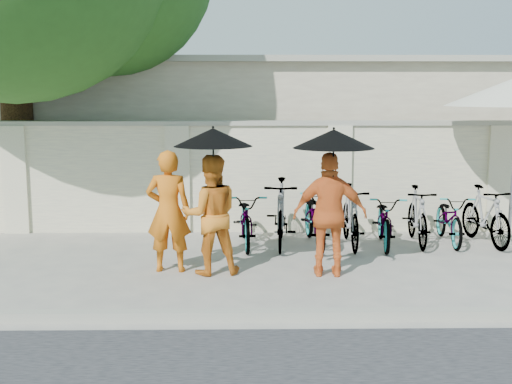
{
  "coord_description": "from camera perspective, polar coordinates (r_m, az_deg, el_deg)",
  "views": [
    {
      "loc": [
        0.27,
        -8.76,
        2.58
      ],
      "look_at": [
        0.42,
        0.87,
        1.1
      ],
      "focal_mm": 45.0,
      "sensor_mm": 36.0,
      "label": 1
    }
  ],
  "objects": [
    {
      "name": "monk_right",
      "position": [
        9.13,
        6.6,
        -2.02
      ],
      "size": [
        1.07,
        0.51,
        1.77
      ],
      "primitive_type": "imported",
      "rotation": [
        0.0,
        0.0,
        3.07
      ],
      "color": "orange",
      "rests_on": "ground"
    },
    {
      "name": "compound_wall",
      "position": [
        12.08,
        2.58,
        1.22
      ],
      "size": [
        20.0,
        0.3,
        2.0
      ],
      "primitive_type": "cube",
      "color": "#F1EABA",
      "rests_on": "ground"
    },
    {
      "name": "building_behind",
      "position": [
        15.88,
        5.4,
        5.16
      ],
      "size": [
        14.0,
        6.0,
        3.2
      ],
      "primitive_type": "cube",
      "color": "beige",
      "rests_on": "ground"
    },
    {
      "name": "bike_0",
      "position": [
        10.91,
        -0.85,
        -2.43
      ],
      "size": [
        0.71,
        1.81,
        0.94
      ],
      "primitive_type": "imported",
      "rotation": [
        0.0,
        0.0,
        0.05
      ],
      "color": "#95949B",
      "rests_on": "ground"
    },
    {
      "name": "bike_4",
      "position": [
        11.11,
        11.38,
        -2.49
      ],
      "size": [
        0.79,
        1.77,
        0.9
      ],
      "primitive_type": "imported",
      "rotation": [
        0.0,
        0.0,
        -0.12
      ],
      "color": "#95949B",
      "rests_on": "ground"
    },
    {
      "name": "parasol_right",
      "position": [
        8.91,
        6.92,
        4.72
      ],
      "size": [
        1.13,
        1.13,
        1.09
      ],
      "color": "black",
      "rests_on": "ground"
    },
    {
      "name": "bike_5",
      "position": [
        11.36,
        14.15,
        -2.08
      ],
      "size": [
        0.6,
        1.7,
        1.0
      ],
      "primitive_type": "imported",
      "rotation": [
        0.0,
        0.0,
        -0.08
      ],
      "color": "#95949B",
      "rests_on": "ground"
    },
    {
      "name": "bike_6",
      "position": [
        11.62,
        16.83,
        -2.28
      ],
      "size": [
        0.67,
        1.69,
        0.87
      ],
      "primitive_type": "imported",
      "rotation": [
        0.0,
        0.0,
        -0.06
      ],
      "color": "#95949B",
      "rests_on": "ground"
    },
    {
      "name": "bike_1",
      "position": [
        10.9,
        2.24,
        -1.88
      ],
      "size": [
        0.68,
        1.94,
        1.15
      ],
      "primitive_type": "imported",
      "rotation": [
        0.0,
        0.0,
        -0.08
      ],
      "color": "#95949B",
      "rests_on": "ground"
    },
    {
      "name": "bike_3",
      "position": [
        10.98,
        8.4,
        -2.14
      ],
      "size": [
        0.53,
        1.76,
        1.05
      ],
      "primitive_type": "imported",
      "rotation": [
        0.0,
        0.0,
        -0.02
      ],
      "color": "#95949B",
      "rests_on": "ground"
    },
    {
      "name": "monk_left",
      "position": [
        9.39,
        -7.79,
        -1.71
      ],
      "size": [
        0.66,
        0.45,
        1.78
      ],
      "primitive_type": "imported",
      "rotation": [
        0.0,
        0.0,
        3.11
      ],
      "color": "#CE6511",
      "rests_on": "ground"
    },
    {
      "name": "monk_center",
      "position": [
        9.2,
        -4.05,
        -2.03
      ],
      "size": [
        0.94,
        0.78,
        1.73
      ],
      "primitive_type": "imported",
      "rotation": [
        0.0,
        0.0,
        3.31
      ],
      "color": "orange",
      "rests_on": "ground"
    },
    {
      "name": "parasol_center",
      "position": [
        8.98,
        -3.84,
        4.88
      ],
      "size": [
        1.11,
        1.11,
        1.13
      ],
      "color": "black",
      "rests_on": "ground"
    },
    {
      "name": "bike_7",
      "position": [
        11.72,
        19.71,
        -1.99
      ],
      "size": [
        0.7,
        1.72,
        1.0
      ],
      "primitive_type": "imported",
      "rotation": [
        0.0,
        0.0,
        0.14
      ],
      "color": "#95949B",
      "rests_on": "ground"
    },
    {
      "name": "bike_2",
      "position": [
        10.97,
        5.3,
        -2.2
      ],
      "size": [
        0.77,
        1.96,
        1.01
      ],
      "primitive_type": "imported",
      "rotation": [
        0.0,
        0.0,
        0.05
      ],
      "color": "#95949B",
      "rests_on": "ground"
    },
    {
      "name": "ground",
      "position": [
        9.13,
        -2.58,
        -7.68
      ],
      "size": [
        80.0,
        80.0,
        0.0
      ],
      "primitive_type": "plane",
      "color": "#A8A192"
    },
    {
      "name": "kerb",
      "position": [
        7.5,
        -2.97,
        -10.91
      ],
      "size": [
        40.0,
        0.16,
        0.12
      ],
      "primitive_type": "cube",
      "color": "gray",
      "rests_on": "ground"
    }
  ]
}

